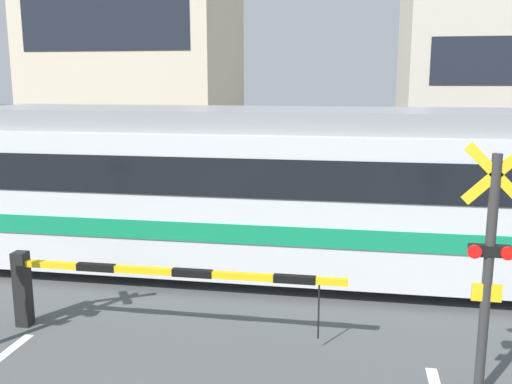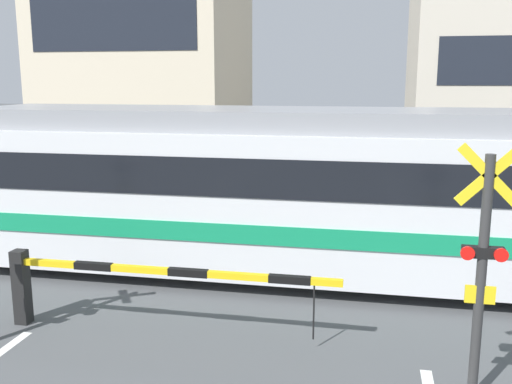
{
  "view_description": "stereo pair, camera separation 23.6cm",
  "coord_description": "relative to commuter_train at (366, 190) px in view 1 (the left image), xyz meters",
  "views": [
    {
      "loc": [
        1.73,
        1.53,
        3.57
      ],
      "look_at": [
        0.0,
        11.35,
        1.6
      ],
      "focal_mm": 40.0,
      "sensor_mm": 36.0,
      "label": 1
    },
    {
      "loc": [
        1.96,
        1.58,
        3.57
      ],
      "look_at": [
        0.0,
        11.35,
        1.6
      ],
      "focal_mm": 40.0,
      "sensor_mm": 36.0,
      "label": 2
    }
  ],
  "objects": [
    {
      "name": "crossing_barrier_far",
      "position": [
        -0.29,
        3.0,
        -0.86
      ],
      "size": [
        4.79,
        0.2,
        1.12
      ],
      "color": "black",
      "rests_on": "ground_plane"
    },
    {
      "name": "crossing_signal_right",
      "position": [
        1.27,
        -3.87,
        -0.03
      ],
      "size": [
        0.68,
        0.15,
        2.92
      ],
      "color": "#333333",
      "rests_on": "ground_plane"
    },
    {
      "name": "building_left_of_street",
      "position": [
        -8.97,
        12.28,
        3.43
      ],
      "size": [
        7.37,
        6.41,
        10.14
      ],
      "color": "beige",
      "rests_on": "ground_plane"
    },
    {
      "name": "pedestrian",
      "position": [
        -2.04,
        6.21,
        -0.65
      ],
      "size": [
        0.38,
        0.22,
        1.72
      ],
      "color": "brown",
      "rests_on": "ground_plane"
    },
    {
      "name": "building_right_of_street",
      "position": [
        5.26,
        12.28,
        2.14
      ],
      "size": [
        7.67,
        6.41,
        7.55
      ],
      "color": "beige",
      "rests_on": "ground_plane"
    },
    {
      "name": "rail_track_near",
      "position": [
        -1.93,
        -0.72,
        -1.6
      ],
      "size": [
        50.0,
        0.1,
        0.08
      ],
      "color": "#5B564C",
      "rests_on": "ground_plane"
    },
    {
      "name": "rail_track_far",
      "position": [
        -1.93,
        0.72,
        -1.6
      ],
      "size": [
        50.0,
        0.1,
        0.08
      ],
      "color": "#5B564C",
      "rests_on": "ground_plane"
    },
    {
      "name": "crossing_barrier_near",
      "position": [
        -3.58,
        -3.0,
        -0.86
      ],
      "size": [
        4.79,
        0.2,
        1.12
      ],
      "color": "black",
      "rests_on": "ground_plane"
    },
    {
      "name": "commuter_train",
      "position": [
        0.0,
        0.0,
        0.0
      ],
      "size": [
        14.8,
        2.79,
        3.06
      ],
      "color": "silver",
      "rests_on": "ground_plane"
    }
  ]
}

